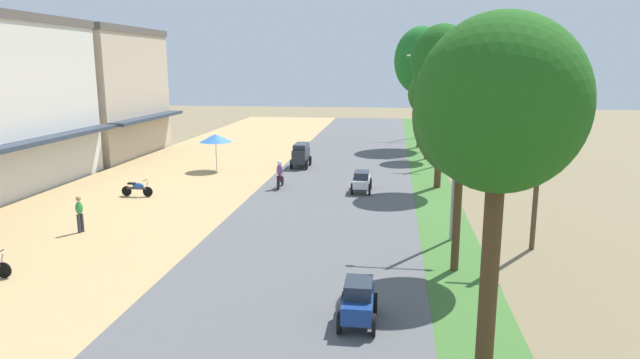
{
  "coord_description": "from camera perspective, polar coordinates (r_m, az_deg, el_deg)",
  "views": [
    {
      "loc": [
        3.24,
        -5.91,
        7.28
      ],
      "look_at": [
        -0.26,
        20.76,
        1.68
      ],
      "focal_mm": 31.19,
      "sensor_mm": 36.0,
      "label": 1
    }
  ],
  "objects": [
    {
      "name": "shophouse_far",
      "position": [
        48.33,
        -21.49,
        8.31
      ],
      "size": [
        7.95,
        11.36,
        10.1
      ],
      "color": "#C6B299",
      "rests_on": "ground"
    },
    {
      "name": "parked_motorbike_third",
      "position": [
        32.46,
        -18.23,
        -0.8
      ],
      "size": [
        1.8,
        0.54,
        0.94
      ],
      "color": "black",
      "rests_on": "dirt_shoulder"
    },
    {
      "name": "vendor_umbrella",
      "position": [
        38.86,
        -10.67,
        4.21
      ],
      "size": [
        2.2,
        2.2,
        2.52
      ],
      "color": "#99999E",
      "rests_on": "dirt_shoulder"
    },
    {
      "name": "pedestrian_on_shoulder",
      "position": [
        26.34,
        -23.45,
        -3.1
      ],
      "size": [
        0.34,
        0.42,
        1.62
      ],
      "color": "#33333D",
      "rests_on": "dirt_shoulder"
    },
    {
      "name": "median_tree_nearest",
      "position": [
        12.5,
        18.03,
        7.15
      ],
      "size": [
        3.66,
        3.66,
        8.33
      ],
      "color": "#4C351E",
      "rests_on": "median_strip"
    },
    {
      "name": "median_tree_second",
      "position": [
        19.48,
        14.37,
        6.36
      ],
      "size": [
        3.35,
        3.35,
        7.66
      ],
      "color": "#4C351E",
      "rests_on": "median_strip"
    },
    {
      "name": "median_tree_third",
      "position": [
        33.18,
        12.46,
        11.6
      ],
      "size": [
        3.68,
        3.68,
        9.49
      ],
      "color": "#4C351E",
      "rests_on": "median_strip"
    },
    {
      "name": "median_tree_fourth",
      "position": [
        43.32,
        11.01,
        8.59
      ],
      "size": [
        3.0,
        3.0,
        6.66
      ],
      "color": "#4C351E",
      "rests_on": "median_strip"
    },
    {
      "name": "median_tree_fifth",
      "position": [
        49.57,
        10.38,
        11.88
      ],
      "size": [
        4.68,
        4.68,
        10.43
      ],
      "color": "#4C351E",
      "rests_on": "median_strip"
    },
    {
      "name": "streetlamp_near",
      "position": [
        23.18,
        13.77,
        3.77
      ],
      "size": [
        3.16,
        0.2,
        7.1
      ],
      "color": "gray",
      "rests_on": "median_strip"
    },
    {
      "name": "streetlamp_mid",
      "position": [
        47.04,
        10.7,
        8.44
      ],
      "size": [
        3.16,
        0.2,
        8.12
      ],
      "color": "gray",
      "rests_on": "median_strip"
    },
    {
      "name": "streetlamp_far",
      "position": [
        56.37,
        10.19,
        9.04
      ],
      "size": [
        3.16,
        0.2,
        8.25
      ],
      "color": "gray",
      "rests_on": "median_strip"
    },
    {
      "name": "utility_pole_near",
      "position": [
        23.08,
        21.64,
        3.48
      ],
      "size": [
        1.8,
        0.2,
        8.19
      ],
      "color": "brown",
      "rests_on": "ground"
    },
    {
      "name": "utility_pole_far",
      "position": [
        42.35,
        13.75,
        8.59
      ],
      "size": [
        1.8,
        0.2,
        9.98
      ],
      "color": "brown",
      "rests_on": "ground"
    },
    {
      "name": "car_hatchback_blue",
      "position": [
        16.07,
        3.95,
        -12.25
      ],
      "size": [
        1.04,
        2.0,
        1.23
      ],
      "color": "navy",
      "rests_on": "road_strip"
    },
    {
      "name": "car_sedan_white",
      "position": [
        31.95,
        4.3,
        -0.08
      ],
      "size": [
        1.1,
        2.26,
        1.19
      ],
      "color": "silver",
      "rests_on": "road_strip"
    },
    {
      "name": "car_van_charcoal",
      "position": [
        39.52,
        -1.95,
        2.64
      ],
      "size": [
        1.19,
        2.41,
        1.67
      ],
      "color": "#282D33",
      "rests_on": "road_strip"
    },
    {
      "name": "motorbike_ahead_third",
      "position": [
        32.83,
        -4.12,
        0.45
      ],
      "size": [
        0.54,
        1.8,
        1.66
      ],
      "color": "black",
      "rests_on": "road_strip"
    }
  ]
}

